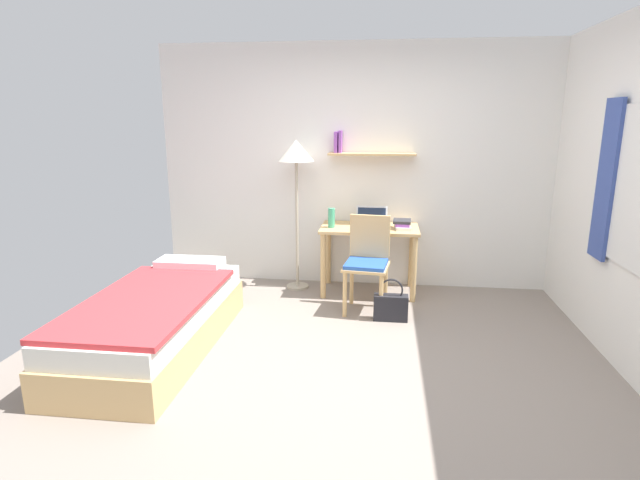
{
  "coord_description": "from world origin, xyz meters",
  "views": [
    {
      "loc": [
        0.24,
        -3.46,
        1.82
      ],
      "look_at": [
        -0.26,
        0.51,
        0.85
      ],
      "focal_mm": 28.2,
      "sensor_mm": 36.0,
      "label": 1
    }
  ],
  "objects_px": {
    "desk": "(369,239)",
    "standing_lamp": "(296,160)",
    "desk_chair": "(367,259)",
    "handbag": "(391,306)",
    "laptop": "(371,221)",
    "book_stack": "(402,224)",
    "bed": "(156,321)",
    "water_bottle": "(331,218)"
  },
  "relations": [
    {
      "from": "desk",
      "to": "standing_lamp",
      "type": "bearing_deg",
      "value": 176.43
    },
    {
      "from": "desk_chair",
      "to": "book_stack",
      "type": "xyz_separation_m",
      "value": [
        0.34,
        0.46,
        0.26
      ]
    },
    {
      "from": "desk_chair",
      "to": "book_stack",
      "type": "bearing_deg",
      "value": 53.97
    },
    {
      "from": "water_bottle",
      "to": "handbag",
      "type": "distance_m",
      "value": 1.15
    },
    {
      "from": "desk",
      "to": "laptop",
      "type": "relative_size",
      "value": 3.03
    },
    {
      "from": "bed",
      "to": "handbag",
      "type": "distance_m",
      "value": 2.06
    },
    {
      "from": "bed",
      "to": "laptop",
      "type": "height_order",
      "value": "laptop"
    },
    {
      "from": "standing_lamp",
      "to": "water_bottle",
      "type": "bearing_deg",
      "value": -17.09
    },
    {
      "from": "water_bottle",
      "to": "handbag",
      "type": "height_order",
      "value": "water_bottle"
    },
    {
      "from": "bed",
      "to": "water_bottle",
      "type": "bearing_deg",
      "value": 50.58
    },
    {
      "from": "standing_lamp",
      "to": "book_stack",
      "type": "xyz_separation_m",
      "value": [
        1.12,
        -0.09,
        -0.64
      ]
    },
    {
      "from": "desk",
      "to": "water_bottle",
      "type": "bearing_deg",
      "value": -169.95
    },
    {
      "from": "desk_chair",
      "to": "handbag",
      "type": "relative_size",
      "value": 2.29
    },
    {
      "from": "standing_lamp",
      "to": "book_stack",
      "type": "height_order",
      "value": "standing_lamp"
    },
    {
      "from": "book_stack",
      "to": "bed",
      "type": "bearing_deg",
      "value": -142.04
    },
    {
      "from": "desk",
      "to": "handbag",
      "type": "distance_m",
      "value": 0.91
    },
    {
      "from": "desk_chair",
      "to": "desk",
      "type": "bearing_deg",
      "value": 89.88
    },
    {
      "from": "desk",
      "to": "standing_lamp",
      "type": "distance_m",
      "value": 1.13
    },
    {
      "from": "desk_chair",
      "to": "handbag",
      "type": "xyz_separation_m",
      "value": [
        0.23,
        -0.25,
        -0.37
      ]
    },
    {
      "from": "desk",
      "to": "water_bottle",
      "type": "xyz_separation_m",
      "value": [
        -0.39,
        -0.07,
        0.23
      ]
    },
    {
      "from": "laptop",
      "to": "handbag",
      "type": "xyz_separation_m",
      "value": [
        0.21,
        -0.81,
        -0.63
      ]
    },
    {
      "from": "desk",
      "to": "handbag",
      "type": "bearing_deg",
      "value": -73.04
    },
    {
      "from": "book_stack",
      "to": "handbag",
      "type": "bearing_deg",
      "value": -98.49
    },
    {
      "from": "desk",
      "to": "book_stack",
      "type": "bearing_deg",
      "value": -7.84
    },
    {
      "from": "desk_chair",
      "to": "handbag",
      "type": "height_order",
      "value": "desk_chair"
    },
    {
      "from": "desk_chair",
      "to": "laptop",
      "type": "relative_size",
      "value": 2.73
    },
    {
      "from": "bed",
      "to": "standing_lamp",
      "type": "bearing_deg",
      "value": 62.17
    },
    {
      "from": "bed",
      "to": "desk",
      "type": "height_order",
      "value": "desk"
    },
    {
      "from": "desk",
      "to": "standing_lamp",
      "type": "xyz_separation_m",
      "value": [
        -0.78,
        0.05,
        0.82
      ]
    },
    {
      "from": "desk_chair",
      "to": "handbag",
      "type": "bearing_deg",
      "value": -46.69
    },
    {
      "from": "handbag",
      "to": "water_bottle",
      "type": "bearing_deg",
      "value": 132.31
    },
    {
      "from": "water_bottle",
      "to": "handbag",
      "type": "relative_size",
      "value": 0.51
    },
    {
      "from": "book_stack",
      "to": "handbag",
      "type": "height_order",
      "value": "book_stack"
    },
    {
      "from": "standing_lamp",
      "to": "bed",
      "type": "bearing_deg",
      "value": -117.83
    },
    {
      "from": "desk_chair",
      "to": "laptop",
      "type": "height_order",
      "value": "laptop"
    },
    {
      "from": "standing_lamp",
      "to": "laptop",
      "type": "relative_size",
      "value": 4.79
    },
    {
      "from": "laptop",
      "to": "book_stack",
      "type": "bearing_deg",
      "value": -16.71
    },
    {
      "from": "water_bottle",
      "to": "book_stack",
      "type": "bearing_deg",
      "value": 1.85
    },
    {
      "from": "desk_chair",
      "to": "water_bottle",
      "type": "bearing_deg",
      "value": 131.73
    },
    {
      "from": "desk_chair",
      "to": "book_stack",
      "type": "distance_m",
      "value": 0.63
    },
    {
      "from": "bed",
      "to": "water_bottle",
      "type": "xyz_separation_m",
      "value": [
        1.25,
        1.52,
        0.58
      ]
    },
    {
      "from": "laptop",
      "to": "bed",
      "type": "bearing_deg",
      "value": -135.35
    }
  ]
}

